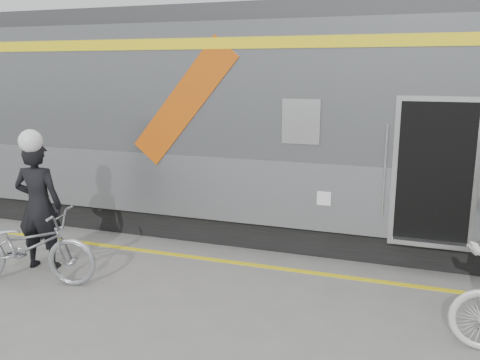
% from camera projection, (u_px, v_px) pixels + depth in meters
% --- Properties ---
extents(ground, '(90.00, 90.00, 0.00)m').
position_uv_depth(ground, '(220.00, 333.00, 6.00)').
color(ground, slate).
rests_on(ground, ground).
extents(train, '(24.00, 3.17, 4.10)m').
position_uv_depth(train, '(308.00, 124.00, 9.38)').
color(train, black).
rests_on(train, ground).
extents(safety_strip, '(24.00, 0.12, 0.01)m').
position_uv_depth(safety_strip, '(270.00, 267.00, 7.98)').
color(safety_strip, yellow).
rests_on(safety_strip, ground).
extents(man, '(0.81, 0.61, 2.00)m').
position_uv_depth(man, '(39.00, 206.00, 7.79)').
color(man, black).
rests_on(man, ground).
extents(bicycle_left, '(2.20, 1.13, 1.10)m').
position_uv_depth(bicycle_left, '(26.00, 246.00, 7.31)').
color(bicycle_left, '#A2A4AA').
rests_on(bicycle_left, ground).
extents(helmet_man, '(0.35, 0.35, 0.35)m').
position_uv_depth(helmet_man, '(32.00, 130.00, 7.53)').
color(helmet_man, white).
rests_on(helmet_man, man).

